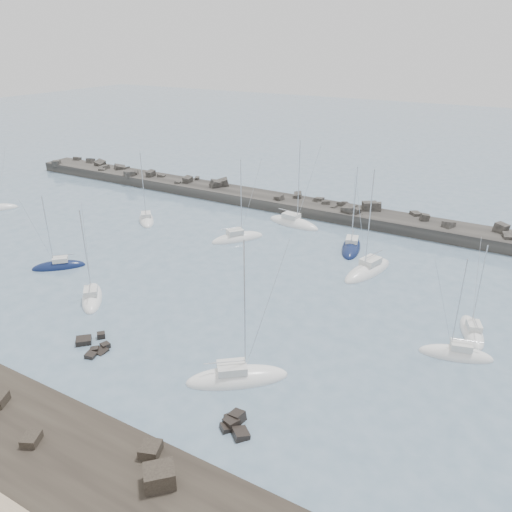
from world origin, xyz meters
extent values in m
plane|color=slate|center=(0.00, 0.00, 0.00)|extent=(400.00, 400.00, 0.00)
cube|color=black|center=(0.00, -22.00, 0.00)|extent=(140.00, 12.00, 0.70)
cube|color=black|center=(12.87, -19.14, 1.04)|extent=(2.68, 2.67, 1.38)
cube|color=black|center=(2.17, -20.96, 0.68)|extent=(1.65, 1.77, 0.65)
cube|color=black|center=(10.56, -17.40, 0.75)|extent=(1.84, 1.92, 0.81)
cube|color=black|center=(-2.52, -8.96, 0.23)|extent=(0.98, 1.00, 0.55)
cube|color=black|center=(-5.02, -9.39, 0.01)|extent=(1.99, 2.01, 1.09)
cube|color=black|center=(-3.03, -9.87, 0.05)|extent=(1.24, 1.16, 0.76)
cube|color=black|center=(-4.18, -7.88, 0.29)|extent=(1.06, 1.06, 0.62)
cube|color=black|center=(-2.62, -10.76, -0.03)|extent=(1.20, 1.10, 0.91)
cube|color=black|center=(-2.32, -9.64, -0.07)|extent=(1.14, 1.26, 0.95)
cube|color=black|center=(13.90, -11.79, 0.27)|extent=(1.49, 1.41, 0.84)
cube|color=black|center=(13.96, -11.02, 0.17)|extent=(1.41, 1.21, 1.26)
cube|color=black|center=(15.07, -12.35, 0.17)|extent=(1.79, 1.81, 0.86)
cube|color=black|center=(13.49, -11.35, 0.16)|extent=(1.21, 1.14, 0.57)
cube|color=black|center=(13.75, -12.34, 0.06)|extent=(1.34, 1.35, 0.80)
cube|color=#2C2A27|center=(-7.50, 38.00, 0.20)|extent=(115.00, 6.00, 3.20)
cube|color=#2C2A27|center=(3.33, 39.79, 1.64)|extent=(1.89, 1.97, 1.48)
cube|color=#2C2A27|center=(-20.35, 39.22, 2.21)|extent=(2.81, 2.85, 2.36)
cube|color=#2C2A27|center=(-27.57, 37.80, 2.18)|extent=(1.63, 1.90, 1.81)
cube|color=#2C2A27|center=(-45.74, 40.46, 1.55)|extent=(1.83, 1.72, 1.35)
cube|color=#2C2A27|center=(15.35, 40.60, 1.74)|extent=(2.25, 2.21, 1.12)
cube|color=#2C2A27|center=(-4.87, 39.51, 2.14)|extent=(1.81, 2.09, 1.45)
cube|color=#2C2A27|center=(6.67, 36.61, 2.05)|extent=(1.94, 1.79, 1.59)
cube|color=#2C2A27|center=(-52.63, 39.41, 1.92)|extent=(2.22, 2.34, 2.39)
cube|color=#2C2A27|center=(8.42, 36.58, 1.46)|extent=(1.17, 1.00, 0.85)
cube|color=#2C2A27|center=(-22.21, 38.66, 1.54)|extent=(1.60, 1.42, 1.19)
cube|color=#2C2A27|center=(-21.07, 37.88, 2.30)|extent=(2.54, 2.52, 2.09)
cube|color=#2C2A27|center=(-27.18, 40.36, 1.93)|extent=(1.09, 1.25, 0.96)
cube|color=#2C2A27|center=(-36.72, 37.69, 2.30)|extent=(1.40, 1.84, 1.58)
cube|color=#2C2A27|center=(-61.83, 35.42, 1.87)|extent=(2.08, 1.95, 1.41)
cube|color=#2C2A27|center=(-34.81, 38.56, 1.64)|extent=(1.88, 1.62, 1.53)
cube|color=#2C2A27|center=(3.96, 39.77, 1.73)|extent=(1.81, 1.74, 1.39)
cube|color=#2C2A27|center=(8.93, 40.05, 2.28)|extent=(2.44, 2.44, 1.62)
cube|color=#2C2A27|center=(-1.09, 40.16, 1.64)|extent=(1.55, 1.64, 1.30)
cube|color=#2C2A27|center=(-40.73, 37.40, 1.89)|extent=(1.86, 2.04, 1.48)
cube|color=#2C2A27|center=(17.10, 38.68, 2.15)|extent=(1.77, 1.56, 1.45)
cube|color=#2C2A27|center=(-60.85, 40.40, 1.83)|extent=(1.72, 1.78, 1.48)
cube|color=#2C2A27|center=(-46.47, 39.08, 1.90)|extent=(3.01, 3.00, 2.02)
cube|color=#2C2A27|center=(-56.17, 40.00, 1.90)|extent=(1.91, 1.94, 2.07)
cube|color=#2C2A27|center=(8.16, 39.46, 2.35)|extent=(2.99, 2.82, 1.56)
cube|color=#2C2A27|center=(-1.16, 39.23, 1.54)|extent=(1.44, 1.54, 1.19)
cube|color=#2C2A27|center=(5.63, 36.69, 2.08)|extent=(2.48, 2.28, 1.68)
cube|color=#2C2A27|center=(-7.14, 36.85, 1.95)|extent=(1.84, 1.67, 1.59)
cube|color=#2C2A27|center=(0.79, 38.80, 1.70)|extent=(1.80, 1.76, 1.43)
cube|color=#2C2A27|center=(3.51, 39.38, 1.68)|extent=(1.59, 1.94, 1.83)
cube|color=#2C2A27|center=(29.17, 37.33, 1.75)|extent=(2.11, 2.32, 1.45)
cube|color=#2C2A27|center=(-28.90, 36.27, 1.63)|extent=(1.40, 1.42, 1.35)
cube|color=#2C2A27|center=(-40.78, 35.89, 2.13)|extent=(2.57, 2.60, 1.39)
cube|color=#2C2A27|center=(27.81, 39.37, 2.15)|extent=(2.38, 2.26, 1.98)
cube|color=#2C2A27|center=(-49.61, 37.75, 1.94)|extent=(2.23, 1.80, 1.35)
cube|color=#2C2A27|center=(-49.24, 36.56, 1.75)|extent=(2.12, 1.99, 1.53)
cube|color=#2C2A27|center=(20.88, 37.51, 1.82)|extent=(2.04, 2.42, 2.00)
cube|color=#2C2A27|center=(2.59, 37.79, 1.56)|extent=(1.38, 1.33, 1.34)
ellipsoid|color=white|center=(-23.44, 20.93, 0.05)|extent=(6.92, 7.01, 1.95)
cube|color=silver|center=(-23.18, 20.67, 1.19)|extent=(2.56, 2.57, 0.63)
cylinder|color=silver|center=(-23.86, 21.37, 5.95)|extent=(0.11, 0.11, 10.15)
cylinder|color=silver|center=(-22.81, 20.29, 1.78)|extent=(2.16, 2.22, 0.09)
ellipsoid|color=#101D45|center=(-21.35, 1.38, 0.05)|extent=(6.25, 6.15, 1.82)
cube|color=silver|center=(-21.11, 1.61, 1.13)|extent=(2.28, 2.27, 0.61)
cylinder|color=silver|center=(-21.74, 1.01, 5.34)|extent=(0.11, 0.11, 9.04)
cylinder|color=silver|center=(-20.78, 1.94, 1.70)|extent=(1.98, 1.93, 0.09)
ellipsoid|color=white|center=(-6.08, 21.36, 0.05)|extent=(6.86, 8.09, 2.16)
cube|color=silver|center=(-6.32, 21.03, 1.32)|extent=(2.68, 2.82, 0.71)
cylinder|color=silver|center=(-5.69, 21.89, 6.48)|extent=(0.12, 0.12, 11.02)
cylinder|color=silver|center=(-6.65, 20.57, 1.98)|extent=(2.01, 2.70, 0.10)
ellipsoid|color=white|center=(-1.67, 31.33, 0.05)|extent=(9.58, 4.23, 2.34)
cube|color=silver|center=(-2.12, 31.40, 1.41)|extent=(2.84, 2.23, 0.74)
cylinder|color=silver|center=(-0.93, 31.21, 7.29)|extent=(0.13, 0.13, 12.49)
cylinder|color=silver|center=(-2.76, 31.49, 2.10)|extent=(3.68, 0.66, 0.11)
ellipsoid|color=white|center=(-11.06, -2.59, 0.05)|extent=(6.64, 6.79, 1.99)
cube|color=silver|center=(-10.81, -2.85, 1.24)|extent=(2.46, 2.48, 0.68)
cylinder|color=silver|center=(-11.46, -2.17, 5.79)|extent=(0.12, 0.12, 9.79)
cylinder|color=silver|center=(-10.46, -3.22, 1.87)|extent=(2.08, 2.16, 0.10)
ellipsoid|color=white|center=(14.33, 20.23, 0.05)|extent=(5.22, 9.74, 2.38)
cube|color=silver|center=(14.45, 20.67, 1.44)|extent=(2.49, 3.01, 0.76)
cylinder|color=silver|center=(14.13, 19.51, 7.34)|extent=(0.13, 0.13, 12.56)
cylinder|color=silver|center=(14.62, 21.30, 2.15)|extent=(1.08, 3.62, 0.11)
ellipsoid|color=white|center=(11.27, -6.72, 0.05)|extent=(8.92, 7.94, 2.24)
cube|color=silver|center=(10.92, -7.00, 1.35)|extent=(3.15, 3.04, 0.69)
cylinder|color=silver|center=(11.84, -6.26, 7.18)|extent=(0.12, 0.12, 12.36)
cylinder|color=silver|center=(10.41, -7.40, 1.99)|extent=(2.92, 2.37, 0.10)
ellipsoid|color=#101D45|center=(9.83, 26.50, 0.05)|extent=(4.56, 8.61, 2.04)
cube|color=silver|center=(9.72, 26.90, 1.23)|extent=(2.19, 2.65, 0.63)
cylinder|color=silver|center=(10.00, 25.87, 6.47)|extent=(0.11, 0.11, 11.12)
cylinder|color=silver|center=(9.58, 27.46, 1.82)|extent=(0.92, 3.21, 0.09)
ellipsoid|color=white|center=(27.47, 6.68, 0.05)|extent=(7.14, 3.83, 1.94)
cube|color=silver|center=(27.80, 6.77, 1.21)|extent=(2.20, 1.83, 0.67)
cylinder|color=silver|center=(26.94, 6.54, 5.48)|extent=(0.12, 0.12, 9.21)
cylinder|color=silver|center=(28.26, 6.90, 1.84)|extent=(2.66, 0.81, 0.10)
ellipsoid|color=white|center=(28.19, 11.66, 0.05)|extent=(4.09, 6.79, 1.77)
cube|color=silver|center=(28.30, 11.36, 1.10)|extent=(1.85, 2.15, 0.60)
cylinder|color=silver|center=(28.01, 12.15, 5.18)|extent=(0.10, 0.10, 8.77)
cylinder|color=silver|center=(28.45, 10.93, 1.65)|extent=(0.96, 2.47, 0.09)
camera|label=1|loc=(30.60, -37.09, 28.09)|focal=35.00mm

